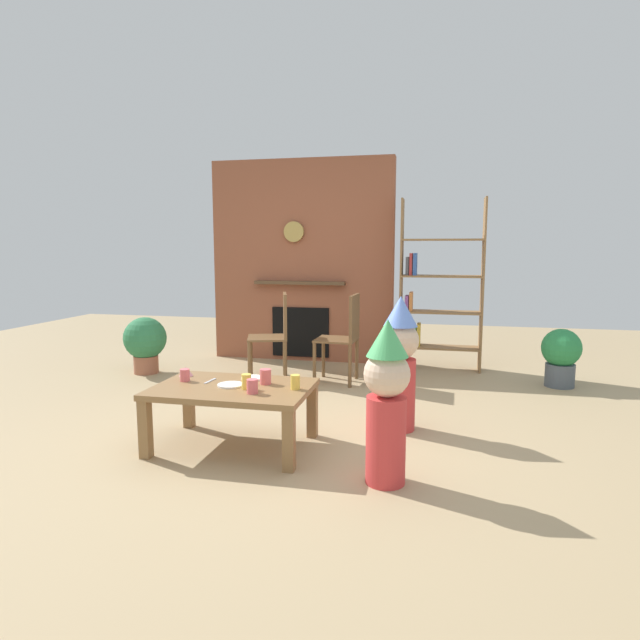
% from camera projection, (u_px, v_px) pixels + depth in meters
% --- Properties ---
extents(ground_plane, '(12.00, 12.00, 0.00)m').
position_uv_depth(ground_plane, '(289.00, 433.00, 3.92)').
color(ground_plane, tan).
extents(brick_fireplace_feature, '(2.20, 0.28, 2.40)m').
position_uv_depth(brick_fireplace_feature, '(302.00, 262.00, 6.39)').
color(brick_fireplace_feature, '#935138').
rests_on(brick_fireplace_feature, ground_plane).
extents(bookshelf, '(0.90, 0.28, 1.90)m').
position_uv_depth(bookshelf, '(434.00, 293.00, 5.91)').
color(bookshelf, olive).
rests_on(bookshelf, ground_plane).
extents(coffee_table, '(1.06, 0.71, 0.43)m').
position_uv_depth(coffee_table, '(233.00, 395.00, 3.62)').
color(coffee_table, olive).
rests_on(coffee_table, ground_plane).
extents(paper_cup_near_left, '(0.08, 0.08, 0.10)m').
position_uv_depth(paper_cup_near_left, '(266.00, 377.00, 3.66)').
color(paper_cup_near_left, '#E5666B').
rests_on(paper_cup_near_left, coffee_table).
extents(paper_cup_near_right, '(0.07, 0.07, 0.09)m').
position_uv_depth(paper_cup_near_right, '(185.00, 375.00, 3.74)').
color(paper_cup_near_right, '#E5666B').
rests_on(paper_cup_near_right, coffee_table).
extents(paper_cup_center, '(0.07, 0.07, 0.09)m').
position_uv_depth(paper_cup_center, '(252.00, 386.00, 3.42)').
color(paper_cup_center, '#E5666B').
rests_on(paper_cup_center, coffee_table).
extents(paper_cup_far_left, '(0.06, 0.06, 0.10)m').
position_uv_depth(paper_cup_far_left, '(295.00, 382.00, 3.52)').
color(paper_cup_far_left, '#F2CC4C').
rests_on(paper_cup_far_left, coffee_table).
extents(paper_cup_far_right, '(0.06, 0.06, 0.10)m').
position_uv_depth(paper_cup_far_right, '(246.00, 382.00, 3.52)').
color(paper_cup_far_right, '#F2CC4C').
rests_on(paper_cup_far_right, coffee_table).
extents(paper_plate_front, '(0.17, 0.17, 0.01)m').
position_uv_depth(paper_plate_front, '(253.00, 378.00, 3.81)').
color(paper_plate_front, white).
rests_on(paper_plate_front, coffee_table).
extents(paper_plate_rear, '(0.18, 0.18, 0.01)m').
position_uv_depth(paper_plate_rear, '(231.00, 385.00, 3.61)').
color(paper_plate_rear, white).
rests_on(paper_plate_rear, coffee_table).
extents(birthday_cake_slice, '(0.10, 0.10, 0.07)m').
position_uv_depth(birthday_cake_slice, '(186.00, 371.00, 3.89)').
color(birthday_cake_slice, pink).
rests_on(birthday_cake_slice, coffee_table).
extents(table_fork, '(0.03, 0.15, 0.01)m').
position_uv_depth(table_fork, '(210.00, 381.00, 3.73)').
color(table_fork, silver).
rests_on(table_fork, coffee_table).
extents(child_with_cone_hat, '(0.27, 0.27, 0.97)m').
position_uv_depth(child_with_cone_hat, '(386.00, 398.00, 3.03)').
color(child_with_cone_hat, '#D13838').
rests_on(child_with_cone_hat, ground_plane).
extents(child_in_pink, '(0.28, 0.28, 1.01)m').
position_uv_depth(child_in_pink, '(400.00, 360.00, 3.95)').
color(child_in_pink, '#D13838').
rests_on(child_in_pink, ground_plane).
extents(dining_chair_left, '(0.50, 0.50, 0.90)m').
position_uv_depth(dining_chair_left, '(276.00, 331.00, 5.48)').
color(dining_chair_left, brown).
rests_on(dining_chair_left, ground_plane).
extents(dining_chair_middle, '(0.42, 0.42, 0.90)m').
position_uv_depth(dining_chair_middle, '(345.00, 333.00, 5.34)').
color(dining_chair_middle, brown).
rests_on(dining_chair_middle, ground_plane).
extents(potted_plant_tall, '(0.38, 0.38, 0.58)m').
position_uv_depth(potted_plant_tall, '(561.00, 355.00, 5.21)').
color(potted_plant_tall, '#4C5660').
rests_on(potted_plant_tall, ground_plane).
extents(potted_plant_short, '(0.46, 0.46, 0.62)m').
position_uv_depth(potted_plant_short, '(145.00, 341.00, 5.77)').
color(potted_plant_short, '#9E5B42').
rests_on(potted_plant_short, ground_plane).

